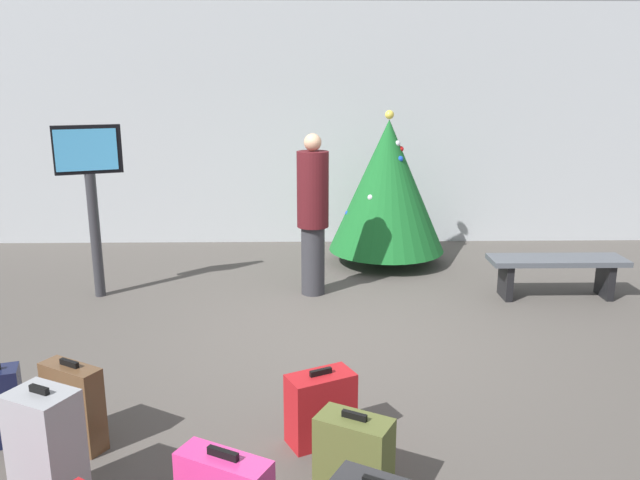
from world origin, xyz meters
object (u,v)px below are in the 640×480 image
(suitcase_0, at_px, (47,453))
(suitcase_8, at_px, (354,457))
(waiting_bench, at_px, (557,267))
(holiday_tree, at_px, (388,186))
(traveller_0, at_px, (313,211))
(flight_info_kiosk, at_px, (90,182))
(suitcase_7, at_px, (74,406))
(suitcase_2, at_px, (321,408))

(suitcase_0, relative_size, suitcase_8, 1.44)
(waiting_bench, distance_m, suitcase_8, 4.43)
(holiday_tree, distance_m, suitcase_0, 5.83)
(holiday_tree, relative_size, traveller_0, 1.10)
(flight_info_kiosk, xyz_separation_m, suitcase_0, (0.94, -3.84, -0.97))
(flight_info_kiosk, distance_m, waiting_bench, 5.44)
(traveller_0, relative_size, suitcase_8, 3.40)
(suitcase_0, xyz_separation_m, suitcase_8, (1.79, 0.11, -0.12))
(flight_info_kiosk, height_order, suitcase_8, flight_info_kiosk)
(holiday_tree, xyz_separation_m, suitcase_8, (-0.81, -5.06, -0.82))
(holiday_tree, relative_size, suitcase_7, 3.26)
(flight_info_kiosk, xyz_separation_m, suitcase_2, (2.54, -3.13, -1.10))
(flight_info_kiosk, height_order, suitcase_2, flight_info_kiosk)
(suitcase_2, xyz_separation_m, suitcase_7, (-1.70, -0.03, 0.05))
(waiting_bench, xyz_separation_m, suitcase_8, (-2.61, -3.58, -0.10))
(flight_info_kiosk, distance_m, suitcase_2, 4.18)
(flight_info_kiosk, bearing_deg, suitcase_0, -76.23)
(suitcase_8, bearing_deg, waiting_bench, 53.85)
(holiday_tree, relative_size, suitcase_8, 3.76)
(suitcase_0, height_order, suitcase_2, suitcase_0)
(holiday_tree, distance_m, waiting_bench, 2.44)
(flight_info_kiosk, xyz_separation_m, suitcase_7, (0.85, -3.16, -1.05))
(flight_info_kiosk, bearing_deg, suitcase_2, -50.92)
(traveller_0, height_order, suitcase_0, traveller_0)
(holiday_tree, height_order, suitcase_2, holiday_tree)
(holiday_tree, relative_size, waiting_bench, 1.34)
(flight_info_kiosk, relative_size, waiting_bench, 1.28)
(suitcase_7, bearing_deg, suitcase_8, -16.80)
(waiting_bench, bearing_deg, suitcase_7, -146.25)
(waiting_bench, relative_size, suitcase_7, 2.43)
(suitcase_7, bearing_deg, waiting_bench, 33.75)
(waiting_bench, relative_size, suitcase_2, 2.85)
(suitcase_0, bearing_deg, waiting_bench, 39.94)
(flight_info_kiosk, relative_size, suitcase_0, 2.48)
(holiday_tree, xyz_separation_m, traveller_0, (-1.02, -1.29, -0.08))
(suitcase_2, bearing_deg, suitcase_8, -72.44)
(suitcase_8, bearing_deg, flight_info_kiosk, 126.23)
(flight_info_kiosk, distance_m, suitcase_7, 3.44)
(holiday_tree, bearing_deg, suitcase_0, -116.70)
(holiday_tree, bearing_deg, waiting_bench, -39.29)
(suitcase_7, bearing_deg, suitcase_0, -81.97)
(suitcase_7, relative_size, suitcase_8, 1.15)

